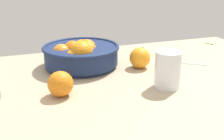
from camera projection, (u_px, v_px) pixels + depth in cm
name	position (u px, v px, depth cm)	size (l,w,h in cm)	color
ground_plane	(111.00, 89.00, 83.58)	(148.29, 84.55, 3.00)	tan
fruit_bowl	(81.00, 54.00, 97.26)	(27.54, 27.54, 10.78)	navy
juice_glass	(168.00, 71.00, 79.76)	(7.69, 7.69, 11.02)	white
loose_orange_0	(60.00, 84.00, 74.47)	(7.16, 7.16, 7.16)	orange
loose_orange_1	(140.00, 58.00, 96.42)	(7.43, 7.43, 7.43)	orange
spoon	(179.00, 62.00, 102.22)	(13.28, 9.98, 1.00)	silver
herb_sprig_0	(209.00, 44.00, 129.37)	(2.30, 5.36, 0.98)	#39783C
herb_sprig_1	(144.00, 48.00, 121.10)	(2.70, 7.46, 0.76)	#458B3E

